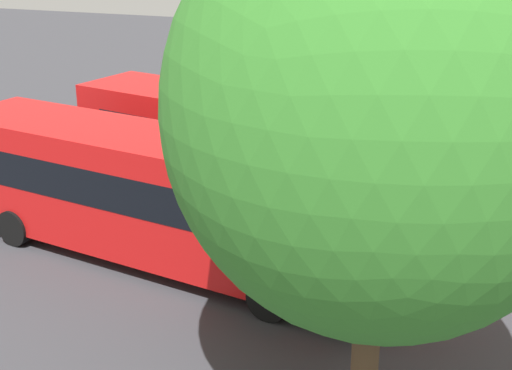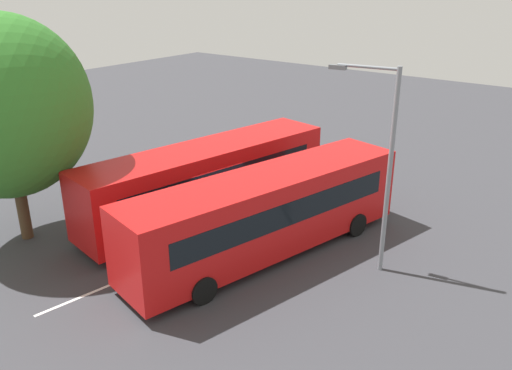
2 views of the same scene
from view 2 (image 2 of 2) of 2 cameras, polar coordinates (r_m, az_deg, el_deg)
ground_plane at (r=21.13m, az=-2.13°, el=-5.20°), size 75.91×75.91×0.00m
bus_far_left at (r=18.96m, az=1.30°, el=-2.81°), size 11.63×4.91×3.07m
bus_center_left at (r=22.09m, az=-5.23°, el=0.75°), size 11.63×4.39×3.07m
pedestrian at (r=25.70m, az=10.32°, el=1.85°), size 0.35×0.35×1.66m
street_lamp at (r=17.56m, az=13.63°, el=2.85°), size 0.53×2.32×7.02m
depot_tree at (r=21.00m, az=-25.53°, el=7.56°), size 6.31×5.67×8.50m
lane_stripe_outer_left at (r=21.13m, az=-2.13°, el=-5.19°), size 16.02×2.77×0.01m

